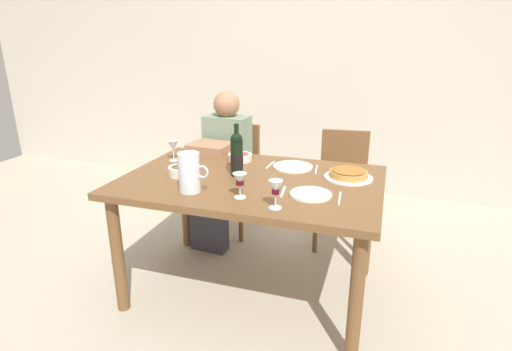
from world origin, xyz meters
TOP-DOWN VIEW (x-y plane):
  - ground_plane at (0.00, 0.00)m, footprint 8.00×8.00m
  - back_wall at (0.00, 2.05)m, footprint 8.00×0.10m
  - dining_table at (0.00, 0.00)m, footprint 1.50×1.00m
  - wine_bottle at (-0.10, 0.03)m, footprint 0.08×0.08m
  - water_pitcher at (-0.24, -0.30)m, footprint 0.17×0.12m
  - baked_tart at (0.54, 0.18)m, footprint 0.28×0.28m
  - salad_bowl at (-0.19, 0.32)m, footprint 0.16×0.16m
  - olive_bowl at (-0.42, -0.08)m, footprint 0.15×0.15m
  - wine_glass_left_diner at (-0.61, 0.18)m, footprint 0.07×0.07m
  - wine_glass_right_diner at (0.04, -0.30)m, footprint 0.07×0.07m
  - wine_glass_centre at (0.25, -0.38)m, footprint 0.07×0.07m
  - dinner_plate_left_setting at (0.18, 0.28)m, footprint 0.25×0.25m
  - dinner_plate_right_setting at (0.38, -0.16)m, footprint 0.22×0.22m
  - fork_left_setting at (0.03, 0.28)m, footprint 0.02×0.16m
  - knife_left_setting at (0.33, 0.28)m, footprint 0.03×0.18m
  - knife_right_setting at (0.53, -0.16)m, footprint 0.02×0.18m
  - spoon_right_setting at (0.23, -0.16)m, footprint 0.03×0.16m
  - chair_left at (-0.44, 0.87)m, footprint 0.43×0.43m
  - diner_left at (-0.46, 0.63)m, footprint 0.36×0.52m
  - chair_right at (0.44, 0.88)m, footprint 0.43×0.43m

SIDE VIEW (x-z plane):
  - ground_plane at x=0.00m, z-range 0.00..0.00m
  - chair_left at x=-0.44m, z-range 0.06..0.93m
  - chair_right at x=0.44m, z-range 0.06..0.93m
  - diner_left at x=-0.46m, z-range 0.04..1.20m
  - dining_table at x=0.00m, z-range 0.29..1.05m
  - fork_left_setting at x=0.03m, z-range 0.76..0.76m
  - knife_left_setting at x=0.33m, z-range 0.76..0.76m
  - knife_right_setting at x=0.53m, z-range 0.76..0.76m
  - spoon_right_setting at x=0.23m, z-range 0.76..0.76m
  - dinner_plate_left_setting at x=0.18m, z-range 0.76..0.77m
  - dinner_plate_right_setting at x=0.38m, z-range 0.76..0.77m
  - baked_tart at x=0.54m, z-range 0.76..0.82m
  - salad_bowl at x=-0.19m, z-range 0.76..0.82m
  - olive_bowl at x=-0.42m, z-range 0.76..0.82m
  - wine_glass_right_diner at x=0.04m, z-range 0.79..0.92m
  - water_pitcher at x=-0.24m, z-range 0.75..0.96m
  - wine_glass_left_diner at x=-0.61m, z-range 0.79..0.93m
  - wine_glass_centre at x=0.25m, z-range 0.79..0.93m
  - wine_bottle at x=-0.10m, z-range 0.73..1.05m
  - back_wall at x=0.00m, z-range 0.00..2.80m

